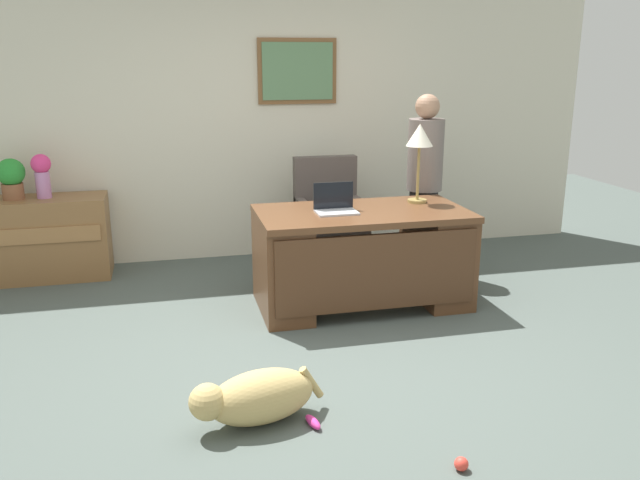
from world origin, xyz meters
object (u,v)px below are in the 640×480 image
(desk_lamp, at_px, (419,140))
(potted_plant, at_px, (11,177))
(credenza, at_px, (24,239))
(armchair, at_px, (329,220))
(dog_toy_ball, at_px, (461,464))
(desk, at_px, (363,255))
(dog_toy_plush, at_px, (313,422))
(laptop, at_px, (335,205))
(dog_lying, at_px, (255,397))
(vase_with_flowers, at_px, (42,173))
(person_standing, at_px, (424,183))

(desk_lamp, xyz_separation_m, potted_plant, (-3.34, 1.12, -0.36))
(credenza, relative_size, armchair, 1.39)
(potted_plant, distance_m, dog_toy_ball, 4.53)
(desk, distance_m, dog_toy_plush, 1.91)
(laptop, height_order, potted_plant, potted_plant)
(desk, xyz_separation_m, credenza, (-2.77, 1.33, -0.05))
(armchair, height_order, dog_lying, armchair)
(laptop, relative_size, dog_toy_plush, 2.14)
(credenza, height_order, vase_with_flowers, vase_with_flowers)
(armchair, height_order, laptop, armchair)
(credenza, height_order, dog_toy_plush, credenza)
(desk_lamp, bearing_deg, potted_plant, 161.52)
(desk, height_order, potted_plant, potted_plant)
(desk_lamp, bearing_deg, desk, -158.27)
(dog_lying, height_order, dog_toy_ball, dog_lying)
(credenza, height_order, armchair, armchair)
(dog_lying, relative_size, dog_toy_plush, 5.15)
(desk, relative_size, laptop, 5.20)
(dog_lying, height_order, desk_lamp, desk_lamp)
(desk, distance_m, vase_with_flowers, 2.93)
(vase_with_flowers, height_order, dog_toy_ball, vase_with_flowers)
(desk_lamp, distance_m, dog_toy_plush, 2.65)
(person_standing, height_order, laptop, person_standing)
(potted_plant, bearing_deg, vase_with_flowers, -0.00)
(credenza, bearing_deg, dog_lying, -60.17)
(potted_plant, bearing_deg, laptop, -26.70)
(dog_lying, distance_m, dog_toy_ball, 1.14)
(armchair, xyz_separation_m, dog_toy_plush, (-0.78, -2.69, -0.45))
(armchair, relative_size, laptop, 3.29)
(laptop, bearing_deg, vase_with_flowers, 150.85)
(desk_lamp, xyz_separation_m, dog_toy_ball, (-0.72, -2.46, -1.26))
(person_standing, xyz_separation_m, dog_toy_plush, (-1.59, -2.37, -0.82))
(person_standing, relative_size, dog_toy_ball, 23.25)
(dog_lying, bearing_deg, person_standing, 50.16)
(dog_toy_plush, bearing_deg, vase_with_flowers, 120.17)
(armchair, height_order, vase_with_flowers, vase_with_flowers)
(credenza, bearing_deg, desk_lamp, -18.68)
(credenza, xyz_separation_m, dog_toy_plush, (1.97, -3.02, -0.35))
(dog_toy_plush, bearing_deg, desk, 64.71)
(person_standing, distance_m, potted_plant, 3.66)
(desk, xyz_separation_m, desk_lamp, (0.53, 0.21, 0.88))
(dog_toy_plush, bearing_deg, credenza, 123.08)
(desk, bearing_deg, dog_toy_ball, -94.64)
(credenza, distance_m, dog_toy_ball, 4.43)
(desk, xyz_separation_m, potted_plant, (-2.81, 1.33, 0.52))
(person_standing, height_order, potted_plant, person_standing)
(desk, relative_size, desk_lamp, 2.56)
(desk, xyz_separation_m, dog_toy_ball, (-0.18, -2.25, -0.39))
(vase_with_flowers, distance_m, dog_toy_plush, 3.62)
(person_standing, bearing_deg, dog_toy_ball, -108.31)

